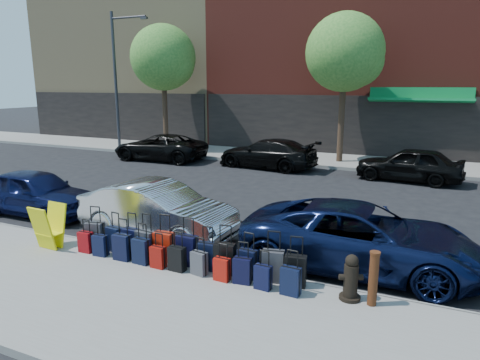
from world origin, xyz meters
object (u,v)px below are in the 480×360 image
at_px(bollard, 373,278).
at_px(fire_hydrant, 351,279).
at_px(car_far_2, 409,164).
at_px(suitcase_front_5, 187,250).
at_px(car_near_1, 158,210).
at_px(tree_left, 165,59).
at_px(streetlight, 118,73).
at_px(car_near_0, 36,192).
at_px(display_rack, 49,227).
at_px(tree_center, 348,55).
at_px(car_near_2, 361,237).
at_px(car_far_0, 160,147).
at_px(car_far_1, 267,153).

bearing_deg(bollard, fire_hydrant, 173.04).
height_order(bollard, car_far_2, car_far_2).
xyz_separation_m(suitcase_front_5, car_near_1, (-1.88, 1.61, 0.24)).
distance_m(tree_left, streetlight, 3.11).
bearing_deg(car_near_0, display_rack, -126.67).
bearing_deg(tree_center, car_far_2, -40.03).
bearing_deg(car_near_0, fire_hydrant, -100.30).
distance_m(fire_hydrant, car_near_2, 1.84).
relative_size(streetlight, car_near_1, 1.81).
relative_size(fire_hydrant, car_near_1, 0.20).
xyz_separation_m(car_far_0, car_far_1, (6.04, 0.31, 0.01)).
relative_size(streetlight, display_rack, 7.52).
bearing_deg(car_near_2, car_far_1, 30.09).
bearing_deg(car_far_2, tree_left, -94.97).
xyz_separation_m(streetlight, car_near_1, (10.95, -11.96, -3.93)).
xyz_separation_m(tree_center, car_near_1, (-2.49, -12.66, -4.68)).
relative_size(tree_center, streetlight, 0.91).
bearing_deg(tree_center, display_rack, -105.75).
bearing_deg(tree_left, display_rack, -66.77).
bearing_deg(car_near_0, suitcase_front_5, -104.70).
bearing_deg(car_near_1, car_near_2, -85.61).
height_order(tree_left, car_far_1, tree_left).
xyz_separation_m(car_near_1, car_far_1, (-0.67, 10.20, -0.02)).
height_order(streetlight, display_rack, streetlight).
bearing_deg(suitcase_front_5, car_far_0, 128.00).
xyz_separation_m(fire_hydrant, car_near_0, (-10.03, 1.79, 0.16)).
bearing_deg(tree_center, fire_hydrant, -78.51).
bearing_deg(car_near_1, suitcase_front_5, -127.38).
distance_m(bollard, car_near_0, 10.58).
distance_m(bollard, car_far_2, 11.64).
height_order(fire_hydrant, car_near_1, car_near_1).
xyz_separation_m(fire_hydrant, display_rack, (-7.09, -0.39, 0.12)).
height_order(bollard, car_far_1, car_far_1).
xyz_separation_m(streetlight, suitcase_front_5, (12.83, -13.57, -4.17)).
height_order(tree_left, tree_center, same).
relative_size(streetlight, car_near_0, 1.91).
bearing_deg(streetlight, suitcase_front_5, -46.61).
height_order(tree_center, suitcase_front_5, tree_center).
distance_m(car_near_2, car_far_2, 9.78).
xyz_separation_m(car_near_0, car_far_0, (-2.11, 9.82, -0.01)).
xyz_separation_m(streetlight, car_far_0, (4.23, -2.06, -3.96)).
relative_size(tree_left, car_far_2, 1.70).
bearing_deg(fire_hydrant, car_far_0, 113.59).
relative_size(bollard, car_near_0, 0.24).
bearing_deg(tree_center, car_near_2, -77.36).
height_order(fire_hydrant, car_far_1, car_far_1).
bearing_deg(car_near_2, car_near_0, 89.65).
distance_m(tree_center, car_far_2, 6.38).
distance_m(display_rack, car_far_1, 12.35).
relative_size(fire_hydrant, car_far_0, 0.17).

